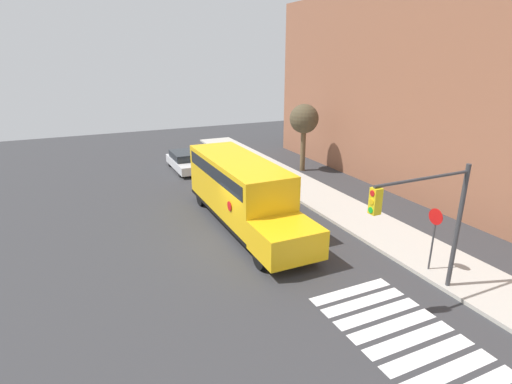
{
  "coord_description": "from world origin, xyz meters",
  "views": [
    {
      "loc": [
        15.34,
        -6.23,
        7.98
      ],
      "look_at": [
        -1.1,
        1.38,
        1.76
      ],
      "focal_mm": 28.0,
      "sensor_mm": 36.0,
      "label": 1
    }
  ],
  "objects_px": {
    "stop_sign": "(434,232)",
    "traffic_light": "(430,214)",
    "school_bus": "(241,188)",
    "parked_car": "(185,161)",
    "tree_near_sidewalk": "(304,120)"
  },
  "relations": [
    {
      "from": "school_bus",
      "to": "traffic_light",
      "type": "distance_m",
      "value": 9.25
    },
    {
      "from": "traffic_light",
      "to": "tree_near_sidewalk",
      "type": "bearing_deg",
      "value": 162.98
    },
    {
      "from": "traffic_light",
      "to": "tree_near_sidewalk",
      "type": "height_order",
      "value": "tree_near_sidewalk"
    },
    {
      "from": "school_bus",
      "to": "parked_car",
      "type": "xyz_separation_m",
      "value": [
        -10.71,
        0.03,
        -1.15
      ]
    },
    {
      "from": "stop_sign",
      "to": "tree_near_sidewalk",
      "type": "distance_m",
      "value": 14.99
    },
    {
      "from": "stop_sign",
      "to": "traffic_light",
      "type": "distance_m",
      "value": 2.5
    },
    {
      "from": "stop_sign",
      "to": "school_bus",
      "type": "bearing_deg",
      "value": -148.19
    },
    {
      "from": "stop_sign",
      "to": "traffic_light",
      "type": "bearing_deg",
      "value": -56.18
    },
    {
      "from": "parked_car",
      "to": "school_bus",
      "type": "bearing_deg",
      "value": -0.15
    },
    {
      "from": "parked_car",
      "to": "traffic_light",
      "type": "bearing_deg",
      "value": 8.65
    },
    {
      "from": "traffic_light",
      "to": "parked_car",
      "type": "bearing_deg",
      "value": -171.35
    },
    {
      "from": "school_bus",
      "to": "parked_car",
      "type": "distance_m",
      "value": 10.77
    },
    {
      "from": "parked_car",
      "to": "tree_near_sidewalk",
      "type": "relative_size",
      "value": 0.97
    },
    {
      "from": "stop_sign",
      "to": "tree_near_sidewalk",
      "type": "xyz_separation_m",
      "value": [
        -14.54,
        3.1,
        1.95
      ]
    },
    {
      "from": "school_bus",
      "to": "stop_sign",
      "type": "relative_size",
      "value": 3.84
    }
  ]
}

